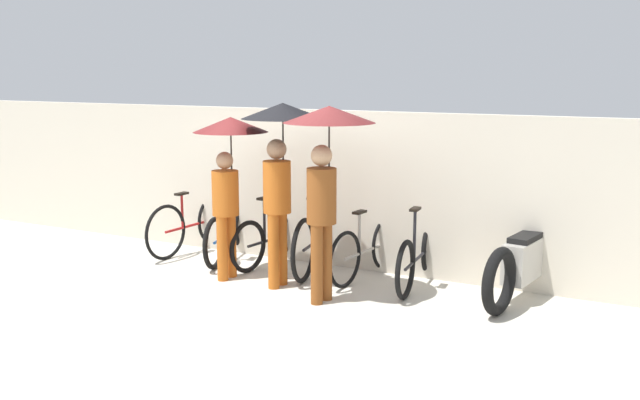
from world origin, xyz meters
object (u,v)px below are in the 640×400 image
object	(u,v)px
parked_bicycle_5	(418,256)
motorcycle	(524,263)
parked_bicycle_4	(367,249)
parked_bicycle_0	(192,224)
parked_bicycle_2	(273,237)
parked_bicycle_1	(230,232)
pedestrian_center	(281,145)
parked_bicycle_3	(317,240)
pedestrian_trailing	(326,150)
pedestrian_leading	(229,156)

from	to	relation	value
parked_bicycle_5	motorcycle	bearing A→B (deg)	-90.32
motorcycle	parked_bicycle_4	bearing A→B (deg)	101.40
parked_bicycle_0	parked_bicycle_2	distance (m)	1.33
parked_bicycle_1	pedestrian_center	xyz separation A→B (m)	(1.23, -0.72, 1.29)
parked_bicycle_0	parked_bicycle_3	xyz separation A→B (m)	(2.00, -0.07, 0.01)
parked_bicycle_1	pedestrian_trailing	size ratio (longest dim) A/B	0.81
pedestrian_center	parked_bicycle_1	bearing A→B (deg)	151.27
parked_bicycle_2	motorcycle	size ratio (longest dim) A/B	0.79
parked_bicycle_2	parked_bicycle_3	distance (m)	0.67
parked_bicycle_4	parked_bicycle_5	world-z (taller)	parked_bicycle_4
parked_bicycle_3	motorcycle	xyz separation A→B (m)	(2.53, 0.09, -0.00)
parked_bicycle_5	pedestrian_trailing	distance (m)	1.78
parked_bicycle_1	parked_bicycle_5	size ratio (longest dim) A/B	0.98
parked_bicycle_4	pedestrian_center	size ratio (longest dim) A/B	0.77
parked_bicycle_4	pedestrian_center	xyz separation A→B (m)	(-0.77, -0.72, 1.29)
parked_bicycle_3	parked_bicycle_4	world-z (taller)	parked_bicycle_3
pedestrian_leading	pedestrian_trailing	size ratio (longest dim) A/B	0.92
pedestrian_leading	motorcycle	world-z (taller)	pedestrian_leading
parked_bicycle_2	motorcycle	bearing A→B (deg)	-81.72
parked_bicycle_0	pedestrian_center	xyz separation A→B (m)	(1.89, -0.77, 1.25)
pedestrian_center	pedestrian_trailing	distance (m)	0.77
parked_bicycle_2	motorcycle	distance (m)	3.19
parked_bicycle_2	pedestrian_trailing	size ratio (longest dim) A/B	0.78
parked_bicycle_0	parked_bicycle_5	xyz separation A→B (m)	(3.33, -0.07, -0.04)
parked_bicycle_5	pedestrian_leading	bearing A→B (deg)	103.69
parked_bicycle_2	pedestrian_leading	xyz separation A→B (m)	(-0.15, -0.75, 1.14)
parked_bicycle_0	pedestrian_leading	size ratio (longest dim) A/B	0.90
pedestrian_trailing	parked_bicycle_5	bearing A→B (deg)	61.24
parked_bicycle_2	parked_bicycle_4	size ratio (longest dim) A/B	1.02
pedestrian_trailing	parked_bicycle_1	bearing A→B (deg)	160.98
parked_bicycle_0	parked_bicycle_1	bearing A→B (deg)	-89.93
parked_bicycle_0	pedestrian_center	size ratio (longest dim) A/B	0.83
parked_bicycle_5	pedestrian_trailing	world-z (taller)	pedestrian_trailing
parked_bicycle_4	pedestrian_leading	world-z (taller)	pedestrian_leading
parked_bicycle_3	motorcycle	size ratio (longest dim) A/B	0.85
parked_bicycle_1	parked_bicycle_4	world-z (taller)	parked_bicycle_4
parked_bicycle_5	pedestrian_trailing	bearing A→B (deg)	138.85
parked_bicycle_1	parked_bicycle_2	world-z (taller)	parked_bicycle_1
parked_bicycle_0	pedestrian_center	distance (m)	2.40
parked_bicycle_3	parked_bicycle_4	distance (m)	0.67
parked_bicycle_0	pedestrian_leading	distance (m)	1.79
parked_bicycle_2	parked_bicycle_3	world-z (taller)	parked_bicycle_3
parked_bicycle_1	pedestrian_leading	xyz separation A→B (m)	(0.52, -0.73, 1.13)
parked_bicycle_1	parked_bicycle_2	bearing A→B (deg)	-101.63
parked_bicycle_0	parked_bicycle_5	distance (m)	3.33
pedestrian_trailing	parked_bicycle_2	bearing A→B (deg)	149.47
parked_bicycle_4	pedestrian_center	distance (m)	1.66
parked_bicycle_2	motorcycle	xyz separation A→B (m)	(3.19, 0.05, 0.05)
parked_bicycle_0	parked_bicycle_4	distance (m)	2.66
parked_bicycle_1	parked_bicycle_3	size ratio (longest dim) A/B	0.97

